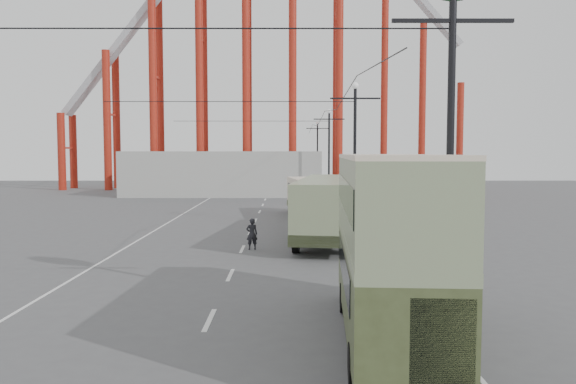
{
  "coord_description": "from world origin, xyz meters",
  "views": [
    {
      "loc": [
        1.25,
        -17.96,
        4.84
      ],
      "look_at": [
        1.3,
        8.38,
        3.0
      ],
      "focal_mm": 35.0,
      "sensor_mm": 36.0,
      "label": 1
    }
  ],
  "objects_px": {
    "single_decker_cream": "(311,196)",
    "double_decker_bus": "(388,237)",
    "pedestrian": "(252,234)",
    "single_decker_green": "(327,206)",
    "lamp_post_near": "(452,38)"
  },
  "relations": [
    {
      "from": "pedestrian",
      "to": "single_decker_green",
      "type": "bearing_deg",
      "value": -158.33
    },
    {
      "from": "single_decker_green",
      "to": "pedestrian",
      "type": "bearing_deg",
      "value": -136.2
    },
    {
      "from": "lamp_post_near",
      "to": "single_decker_cream",
      "type": "xyz_separation_m",
      "value": [
        -2.54,
        26.78,
        -6.24
      ]
    },
    {
      "from": "double_decker_bus",
      "to": "single_decker_green",
      "type": "relative_size",
      "value": 0.73
    },
    {
      "from": "lamp_post_near",
      "to": "single_decker_green",
      "type": "height_order",
      "value": "lamp_post_near"
    },
    {
      "from": "lamp_post_near",
      "to": "single_decker_cream",
      "type": "bearing_deg",
      "value": 95.43
    },
    {
      "from": "lamp_post_near",
      "to": "pedestrian",
      "type": "relative_size",
      "value": 6.85
    },
    {
      "from": "single_decker_cream",
      "to": "pedestrian",
      "type": "bearing_deg",
      "value": -112.29
    },
    {
      "from": "single_decker_cream",
      "to": "double_decker_bus",
      "type": "bearing_deg",
      "value": -96.3
    },
    {
      "from": "double_decker_bus",
      "to": "single_decker_cream",
      "type": "relative_size",
      "value": 0.95
    },
    {
      "from": "double_decker_bus",
      "to": "single_decker_green",
      "type": "height_order",
      "value": "double_decker_bus"
    },
    {
      "from": "single_decker_cream",
      "to": "pedestrian",
      "type": "xyz_separation_m",
      "value": [
        -3.56,
        -13.9,
        -0.84
      ]
    },
    {
      "from": "double_decker_bus",
      "to": "pedestrian",
      "type": "distance_m",
      "value": 14.45
    },
    {
      "from": "lamp_post_near",
      "to": "double_decker_bus",
      "type": "xyz_separation_m",
      "value": [
        -1.76,
        -0.76,
        -5.17
      ]
    },
    {
      "from": "double_decker_bus",
      "to": "single_decker_green",
      "type": "xyz_separation_m",
      "value": [
        -0.38,
        16.55,
        -0.76
      ]
    }
  ]
}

